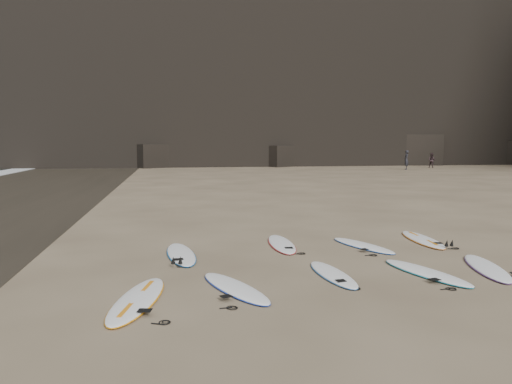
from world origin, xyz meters
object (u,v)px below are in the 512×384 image
(surfboard_8, at_px, (423,239))
(person_b, at_px, (432,160))
(surfboard_1, at_px, (235,287))
(surfboard_4, at_px, (487,267))
(surfboard_0, at_px, (137,299))
(surfboard_5, at_px, (181,254))
(surfboard_3, at_px, (426,272))
(person_a, at_px, (406,160))
(surfboard_2, at_px, (333,274))
(surfboard_6, at_px, (282,244))
(surfboard_7, at_px, (363,245))

(surfboard_8, bearing_deg, person_b, 65.90)
(surfboard_1, relative_size, surfboard_4, 0.96)
(surfboard_0, relative_size, surfboard_5, 1.04)
(surfboard_3, height_order, surfboard_4, same)
(person_a, bearing_deg, surfboard_1, -9.37)
(surfboard_1, bearing_deg, surfboard_8, 11.94)
(surfboard_4, xyz_separation_m, surfboard_5, (-6.68, 2.50, 0.00))
(surfboard_2, bearing_deg, surfboard_8, 36.42)
(surfboard_3, relative_size, surfboard_8, 0.96)
(surfboard_2, relative_size, surfboard_8, 0.86)
(surfboard_1, height_order, surfboard_6, surfboard_6)
(surfboard_4, height_order, person_b, person_b)
(surfboard_1, distance_m, person_a, 43.16)
(surfboard_4, height_order, surfboard_5, surfboard_5)
(surfboard_4, height_order, surfboard_8, surfboard_8)
(surfboard_8, bearing_deg, surfboard_1, -142.19)
(surfboard_2, bearing_deg, surfboard_1, -167.48)
(surfboard_4, distance_m, person_b, 44.42)
(surfboard_2, distance_m, surfboard_3, 2.03)
(surfboard_3, relative_size, surfboard_5, 0.95)
(surfboard_1, distance_m, surfboard_8, 6.98)
(surfboard_3, bearing_deg, surfboard_2, 158.82)
(surfboard_6, xyz_separation_m, surfboard_7, (2.12, -0.55, -0.00))
(surfboard_7, height_order, person_a, person_a)
(surfboard_1, relative_size, surfboard_8, 0.93)
(surfboard_2, distance_m, person_b, 46.10)
(surfboard_1, distance_m, surfboard_6, 4.23)
(surfboard_0, xyz_separation_m, surfboard_6, (3.58, 4.27, -0.00))
(surfboard_7, bearing_deg, surfboard_8, -5.57)
(surfboard_6, distance_m, person_b, 43.62)
(surfboard_0, height_order, surfboard_4, surfboard_0)
(surfboard_7, bearing_deg, surfboard_0, -165.82)
(surfboard_2, bearing_deg, person_a, 57.92)
(surfboard_2, bearing_deg, surfboard_4, -4.82)
(surfboard_3, height_order, surfboard_8, surfboard_8)
(surfboard_4, bearing_deg, surfboard_1, -158.06)
(surfboard_7, distance_m, surfboard_8, 2.04)
(surfboard_0, relative_size, surfboard_3, 1.09)
(surfboard_0, height_order, surfboard_2, surfboard_0)
(surfboard_4, bearing_deg, surfboard_6, 156.62)
(surfboard_4, bearing_deg, surfboard_2, -164.79)
(surfboard_4, bearing_deg, surfboard_3, -158.46)
(surfboard_3, bearing_deg, surfboard_1, 170.50)
(surfboard_0, distance_m, surfboard_1, 1.85)
(surfboard_1, height_order, surfboard_8, surfboard_8)
(surfboard_6, height_order, person_b, person_b)
(surfboard_3, bearing_deg, surfboard_5, 137.66)
(surfboard_4, distance_m, surfboard_8, 3.20)
(surfboard_2, xyz_separation_m, surfboard_6, (-0.40, 3.21, 0.01))
(surfboard_7, bearing_deg, person_b, 39.69)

